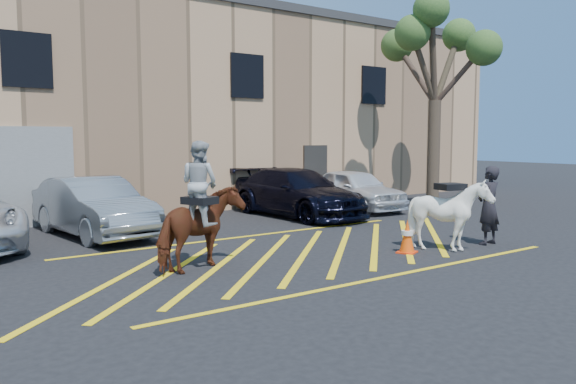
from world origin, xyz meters
TOP-DOWN VIEW (x-y plane):
  - ground at (0.00, 0.00)m, footprint 90.00×90.00m
  - car_silver_sedan at (-3.06, 4.50)m, footprint 2.12×4.70m
  - car_blue_suv at (3.29, 4.47)m, footprint 2.34×5.28m
  - car_white_suv at (5.87, 4.59)m, footprint 1.94×4.25m
  - handler at (4.11, -1.96)m, footprint 0.70×0.49m
  - warehouse at (-0.01, 11.99)m, footprint 32.42×10.20m
  - hatching_zone at (-0.00, -0.30)m, footprint 12.60×5.12m
  - mounted_bay at (-2.51, -0.34)m, footprint 2.03×1.48m
  - saddled_white at (2.78, -1.92)m, footprint 1.58×1.70m
  - traffic_cone at (1.85, -1.54)m, footprint 0.50×0.50m
  - tree at (8.55, 3.44)m, footprint 3.99×4.37m

SIDE VIEW (x-z plane):
  - ground at x=0.00m, z-range 0.00..0.00m
  - hatching_zone at x=0.00m, z-range 0.00..0.01m
  - traffic_cone at x=1.85m, z-range 0.00..0.73m
  - car_white_suv at x=5.87m, z-range 0.00..1.41m
  - car_silver_sedan at x=-3.06m, z-range 0.00..1.50m
  - car_blue_suv at x=3.29m, z-range 0.00..1.51m
  - saddled_white at x=2.78m, z-range 0.01..1.61m
  - handler at x=4.11m, z-range 0.00..1.84m
  - mounted_bay at x=-2.51m, z-range -0.23..2.21m
  - warehouse at x=-0.01m, z-range 0.00..7.30m
  - tree at x=8.55m, z-range 2.04..9.35m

